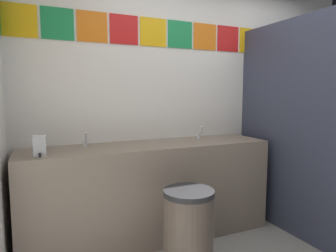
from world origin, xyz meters
name	(u,v)px	position (x,y,z in m)	size (l,w,h in m)	color
wall_back	(202,96)	(0.00, 1.50, 1.32)	(3.85, 0.09, 2.64)	white
vanity_counter	(151,190)	(-0.73, 1.18, 0.45)	(2.29, 0.56, 0.89)	gray
faucet_left	(85,141)	(-1.30, 1.27, 0.94)	(0.04, 0.10, 0.14)	silver
faucet_right	(199,134)	(-0.16, 1.27, 0.94)	(0.04, 0.10, 0.14)	silver
soap_dispenser	(39,146)	(-1.67, 1.02, 0.97)	(0.09, 0.09, 0.16)	#B7BABF
stall_divider	(329,131)	(0.70, 0.46, 1.03)	(0.92, 1.47, 2.06)	#33384C
toilet	(296,185)	(1.01, 1.07, 0.30)	(0.39, 0.49, 0.74)	white
trash_bin	(189,232)	(-0.67, 0.52, 0.32)	(0.38, 0.38, 0.65)	brown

